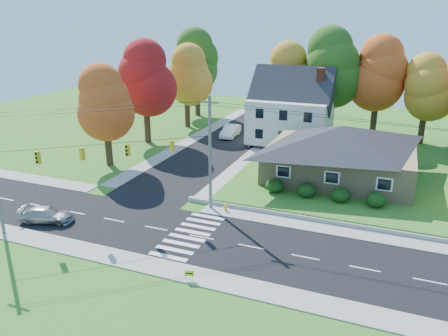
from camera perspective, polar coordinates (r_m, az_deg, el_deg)
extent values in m
plane|color=#3D7923|center=(33.87, -2.94, -9.03)|extent=(120.00, 120.00, 0.00)
cube|color=black|center=(33.86, -2.94, -9.01)|extent=(90.00, 8.00, 0.02)
cube|color=black|center=(59.13, 0.50, 3.44)|extent=(8.00, 44.00, 0.02)
cube|color=#9C9A90|center=(37.96, 0.21, -5.68)|extent=(90.00, 2.00, 0.08)
cube|color=#9C9A90|center=(30.00, -7.03, -13.08)|extent=(90.00, 2.00, 0.08)
cube|color=#3D7923|center=(50.56, 21.04, -0.33)|extent=(30.00, 30.00, 0.50)
cube|color=tan|center=(45.47, 14.85, 0.69)|extent=(14.00, 10.00, 3.20)
pyramid|color=#26262B|center=(44.72, 15.14, 3.98)|extent=(14.60, 10.60, 2.20)
cube|color=silver|center=(57.90, 8.68, 6.24)|extent=(10.00, 8.00, 5.60)
pyramid|color=#26262B|center=(57.16, 8.88, 10.15)|extent=(10.40, 8.40, 2.40)
cube|color=brown|center=(56.83, 12.24, 7.84)|extent=(0.90, 0.90, 9.60)
ellipsoid|color=#163A10|center=(40.88, 6.62, -2.29)|extent=(1.70, 1.70, 1.27)
ellipsoid|color=#163A10|center=(40.28, 10.74, -2.84)|extent=(1.70, 1.70, 1.27)
ellipsoid|color=#163A10|center=(39.89, 14.96, -3.39)|extent=(1.70, 1.70, 1.27)
ellipsoid|color=#163A10|center=(39.73, 19.25, -3.93)|extent=(1.70, 1.70, 1.27)
cylinder|color=#666059|center=(36.90, -1.83, 1.82)|extent=(0.26, 0.26, 10.00)
cube|color=#666059|center=(35.84, -1.91, 8.55)|extent=(1.60, 0.12, 0.12)
cube|color=gold|center=(35.75, -23.14, 1.28)|extent=(0.34, 0.26, 1.00)
cube|color=gold|center=(35.50, -18.03, 1.78)|extent=(0.26, 0.34, 1.00)
cube|color=gold|center=(35.55, -12.48, 2.30)|extent=(0.34, 0.26, 1.00)
cube|color=gold|center=(35.97, -6.78, 2.81)|extent=(0.26, 0.34, 1.00)
cylinder|color=black|center=(35.32, -15.03, 3.08)|extent=(13.02, 10.43, 0.04)
cylinder|color=#3F2A19|center=(64.08, 8.20, 7.40)|extent=(0.80, 0.80, 5.40)
sphere|color=#C38525|center=(63.42, 8.36, 10.85)|extent=(6.72, 6.72, 6.72)
sphere|color=#C38525|center=(63.21, 8.44, 12.36)|extent=(5.91, 5.91, 5.91)
sphere|color=#C38525|center=(63.04, 8.51, 13.87)|extent=(5.11, 5.11, 5.11)
cylinder|color=#3F2A19|center=(61.92, 13.42, 7.10)|extent=(0.86, 0.86, 6.30)
sphere|color=#2F5918|center=(61.18, 13.75, 11.26)|extent=(7.84, 7.84, 7.84)
sphere|color=#2F5918|center=(60.96, 13.89, 13.09)|extent=(6.90, 6.90, 6.90)
sphere|color=#2F5918|center=(60.81, 14.04, 14.92)|extent=(5.96, 5.96, 5.96)
cylinder|color=#3F2A19|center=(62.39, 19.02, 6.45)|extent=(0.83, 0.83, 5.85)
sphere|color=#CF4F1C|center=(61.68, 19.44, 10.28)|extent=(7.28, 7.28, 7.28)
sphere|color=#CF4F1C|center=(61.46, 19.63, 11.95)|extent=(6.41, 6.41, 6.41)
sphere|color=#CF4F1C|center=(61.30, 19.82, 13.63)|extent=(5.53, 5.53, 5.53)
cylinder|color=#3F2A19|center=(61.53, 24.48, 5.18)|extent=(0.77, 0.77, 4.95)
sphere|color=#C38525|center=(60.88, 24.94, 8.44)|extent=(6.16, 6.16, 6.16)
sphere|color=#C38525|center=(60.67, 25.15, 9.86)|extent=(5.42, 5.42, 5.42)
sphere|color=#C38525|center=(60.49, 25.35, 11.30)|extent=(4.68, 4.68, 4.68)
cylinder|color=#3F2A19|center=(50.87, -14.88, 3.07)|extent=(0.77, 0.77, 4.95)
sphere|color=#CF4F1C|center=(50.05, -15.22, 7.00)|extent=(6.16, 6.16, 6.16)
sphere|color=#CF4F1C|center=(49.77, -15.38, 8.74)|extent=(5.42, 5.42, 5.42)
sphere|color=#CF4F1C|center=(49.53, -15.53, 10.49)|extent=(4.68, 4.68, 4.68)
cylinder|color=#3F2A19|center=(59.31, -10.01, 6.10)|extent=(0.83, 0.83, 5.85)
sphere|color=maroon|center=(58.53, -10.25, 10.13)|extent=(7.28, 7.28, 7.28)
sphere|color=maroon|center=(58.29, -10.36, 11.89)|extent=(6.41, 6.41, 6.41)
sphere|color=maroon|center=(58.10, -10.47, 13.67)|extent=(5.53, 5.53, 5.53)
cylinder|color=#3F2A19|center=(67.41, -4.82, 7.67)|extent=(0.80, 0.80, 5.40)
sphere|color=#C38525|center=(66.76, -4.91, 10.95)|extent=(6.72, 6.72, 6.72)
sphere|color=#C38525|center=(66.55, -4.95, 12.38)|extent=(5.91, 5.91, 5.91)
sphere|color=#C38525|center=(66.37, -4.99, 13.82)|extent=(5.11, 5.11, 5.11)
cylinder|color=#3F2A19|center=(75.26, -3.47, 9.24)|extent=(0.86, 0.86, 6.30)
sphere|color=#2F5918|center=(74.63, -3.54, 12.68)|extent=(7.84, 7.84, 7.84)
sphere|color=#2F5918|center=(74.44, -3.57, 14.18)|extent=(6.90, 6.90, 6.90)
sphere|color=#2F5918|center=(74.30, -3.60, 15.69)|extent=(5.96, 5.96, 5.96)
imported|color=#9F9FA1|center=(38.75, -22.15, -5.67)|extent=(4.66, 2.94, 1.26)
imported|color=white|center=(61.55, 0.86, 4.86)|extent=(2.05, 5.09, 1.65)
cylinder|color=gold|center=(38.06, 0.20, -5.61)|extent=(0.33, 0.33, 0.09)
cylinder|color=gold|center=(37.94, 0.20, -5.24)|extent=(0.22, 0.22, 0.50)
sphere|color=gold|center=(37.82, 0.20, -4.83)|extent=(0.24, 0.24, 0.24)
cylinder|color=gold|center=(37.91, 0.20, -5.11)|extent=(0.42, 0.22, 0.11)
cylinder|color=black|center=(28.82, -4.97, -13.96)|extent=(0.02, 0.02, 0.51)
cylinder|color=black|center=(28.65, -4.14, -14.16)|extent=(0.02, 0.02, 0.51)
cube|color=#F4F61B|center=(28.57, -4.57, -13.55)|extent=(0.59, 0.23, 0.41)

